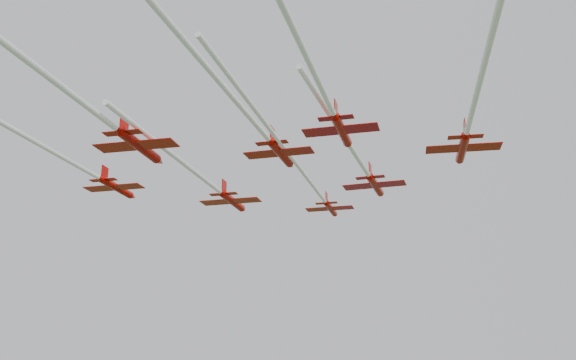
% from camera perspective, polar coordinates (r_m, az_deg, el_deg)
% --- Properties ---
extents(jet_lead, '(8.12, 64.93, 2.41)m').
position_cam_1_polar(jet_lead, '(92.05, 1.69, 0.22)').
color(jet_lead, '#B20601').
extents(jet_row2_left, '(9.21, 43.92, 2.73)m').
position_cam_1_polar(jet_row2_left, '(89.83, -6.75, -0.48)').
color(jet_row2_left, '#B20601').
extents(jet_row2_right, '(9.34, 45.80, 2.74)m').
position_cam_1_polar(jet_row2_right, '(86.96, 6.69, 1.22)').
color(jet_row2_right, '#B20601').
extents(jet_row3_left, '(8.32, 66.06, 2.47)m').
position_cam_1_polar(jet_row3_left, '(77.08, -21.45, 3.12)').
color(jet_row3_left, '#B20601').
extents(jet_row3_mid, '(8.97, 53.60, 2.65)m').
position_cam_1_polar(jet_row3_mid, '(70.78, -3.49, 5.67)').
color(jet_row3_mid, '#B20601').
extents(jet_row3_right, '(8.59, 62.35, 2.57)m').
position_cam_1_polar(jet_row3_right, '(62.90, 16.51, 7.74)').
color(jet_row3_right, '#B20601').
extents(jet_row4_left, '(9.38, 48.96, 2.80)m').
position_cam_1_polar(jet_row4_left, '(65.33, -16.95, 5.94)').
color(jet_row4_left, '#B20601').
extents(jet_row4_right, '(7.99, 63.67, 2.37)m').
position_cam_1_polar(jet_row4_right, '(51.68, 1.41, 11.43)').
color(jet_row4_right, '#B20601').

